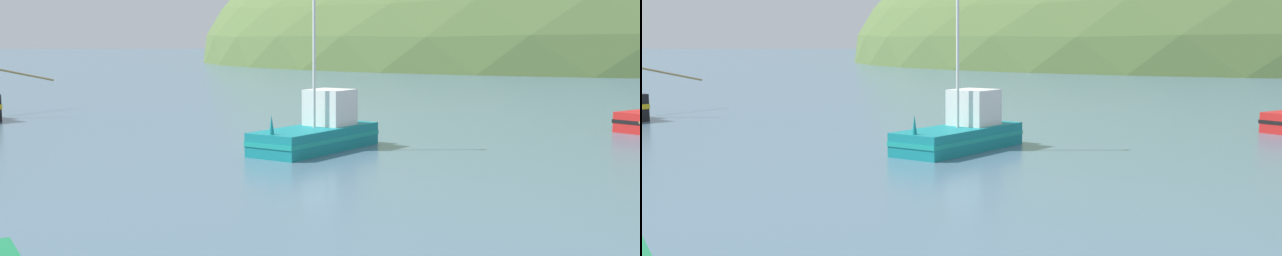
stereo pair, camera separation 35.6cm
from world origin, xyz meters
TOP-DOWN VIEW (x-y plane):
  - hill_mid_left at (63.10, 207.24)m, footprint 133.03×106.42m
  - fishing_boat_teal at (2.85, 31.07)m, footprint 5.43×6.15m

SIDE VIEW (x-z plane):
  - hill_mid_left at x=63.10m, z-range -28.42..28.42m
  - fishing_boat_teal at x=2.85m, z-range -2.91..4.36m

